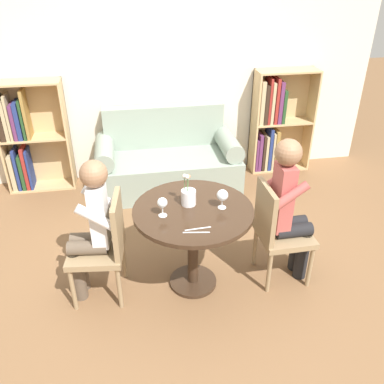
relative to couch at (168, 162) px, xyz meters
name	(u,v)px	position (x,y,z in m)	size (l,w,h in m)	color
ground_plane	(193,282)	(0.00, -1.74, -0.31)	(16.00, 16.00, 0.00)	brown
back_wall	(160,65)	(0.00, 0.43, 1.04)	(5.20, 0.05, 2.70)	silver
round_table	(193,225)	(0.00, -1.74, 0.29)	(0.94, 0.94, 0.75)	#382619
couch	(168,162)	(0.00, 0.00, 0.00)	(1.65, 0.80, 0.92)	gray
bookshelf_left	(27,138)	(-1.58, 0.26, 0.32)	(0.75, 0.28, 1.28)	tan
bookshelf_right	(274,123)	(1.38, 0.26, 0.31)	(0.75, 0.28, 1.28)	tan
chair_left	(105,244)	(-0.70, -1.73, 0.18)	(0.47, 0.47, 0.90)	#937A56
chair_right	(277,229)	(0.69, -1.77, 0.18)	(0.43, 0.43, 0.90)	#937A56
person_left	(91,228)	(-0.78, -1.71, 0.33)	(0.44, 0.37, 1.21)	brown
person_right	(290,208)	(0.78, -1.76, 0.37)	(0.42, 0.35, 1.28)	black
wine_glass_left	(162,203)	(-0.24, -1.79, 0.55)	(0.08, 0.08, 0.15)	white
wine_glass_right	(222,196)	(0.22, -1.76, 0.55)	(0.09, 0.09, 0.16)	white
flower_vase	(188,196)	(-0.02, -1.67, 0.52)	(0.11, 0.11, 0.26)	silver
knife_left_setting	(196,232)	(-0.03, -2.05, 0.44)	(0.19, 0.04, 0.00)	silver
fork_left_setting	(198,229)	(-0.01, -2.01, 0.44)	(0.19, 0.02, 0.00)	silver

